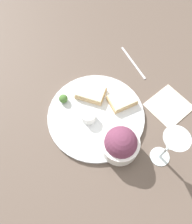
# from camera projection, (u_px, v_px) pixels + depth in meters

# --- Properties ---
(ground_plane) EXTENTS (4.00, 4.00, 0.00)m
(ground_plane) POSITION_uv_depth(u_px,v_px,m) (96.00, 116.00, 0.76)
(ground_plane) COLOR brown
(dinner_plate) EXTENTS (0.33, 0.33, 0.01)m
(dinner_plate) POSITION_uv_depth(u_px,v_px,m) (96.00, 116.00, 0.75)
(dinner_plate) COLOR silver
(dinner_plate) RESTS_ON ground_plane
(salad_bowl) EXTENTS (0.12, 0.12, 0.10)m
(salad_bowl) POSITION_uv_depth(u_px,v_px,m) (120.00, 144.00, 0.66)
(salad_bowl) COLOR white
(salad_bowl) RESTS_ON dinner_plate
(sauce_ramekin) EXTENTS (0.05, 0.05, 0.03)m
(sauce_ramekin) POSITION_uv_depth(u_px,v_px,m) (89.00, 116.00, 0.72)
(sauce_ramekin) COLOR white
(sauce_ramekin) RESTS_ON dinner_plate
(cheese_toast_near) EXTENTS (0.12, 0.11, 0.03)m
(cheese_toast_near) POSITION_uv_depth(u_px,v_px,m) (90.00, 93.00, 0.77)
(cheese_toast_near) COLOR tan
(cheese_toast_near) RESTS_ON dinner_plate
(cheese_toast_far) EXTENTS (0.10, 0.09, 0.03)m
(cheese_toast_far) POSITION_uv_depth(u_px,v_px,m) (122.00, 100.00, 0.76)
(cheese_toast_far) COLOR tan
(cheese_toast_far) RESTS_ON dinner_plate
(wine_glass) EXTENTS (0.07, 0.07, 0.17)m
(wine_glass) POSITION_uv_depth(u_px,v_px,m) (171.00, 145.00, 0.59)
(wine_glass) COLOR silver
(wine_glass) RESTS_ON ground_plane
(garnish) EXTENTS (0.03, 0.03, 0.03)m
(garnish) POSITION_uv_depth(u_px,v_px,m) (63.00, 99.00, 0.76)
(garnish) COLOR #477533
(garnish) RESTS_ON dinner_plate
(napkin) EXTENTS (0.18, 0.18, 0.01)m
(napkin) POSITION_uv_depth(u_px,v_px,m) (169.00, 106.00, 0.78)
(napkin) COLOR beige
(napkin) RESTS_ON ground_plane
(fork) EXTENTS (0.05, 0.17, 0.01)m
(fork) POSITION_uv_depth(u_px,v_px,m) (133.00, 62.00, 0.87)
(fork) COLOR silver
(fork) RESTS_ON ground_plane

